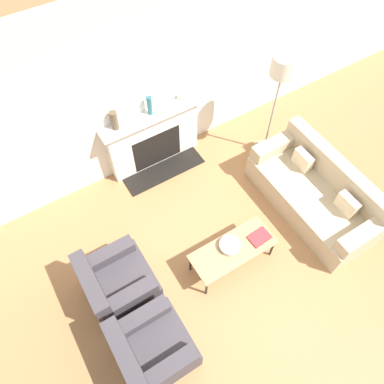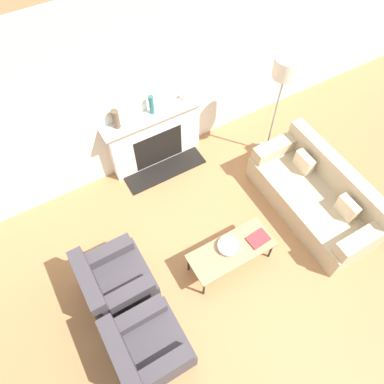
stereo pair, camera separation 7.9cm
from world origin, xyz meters
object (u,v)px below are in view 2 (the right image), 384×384
Objects in this scene: armchair_far at (115,282)px; mantel_vase_center_left at (152,105)px; couch at (316,196)px; fireplace at (156,139)px; coffee_table at (231,251)px; floor_lamp at (284,78)px; book at (258,239)px; bowl at (228,246)px; mantel_vase_center_right at (185,96)px; armchair_near at (147,348)px; mantel_vase_left at (116,119)px.

mantel_vase_center_left is (1.51, 1.77, 0.90)m from armchair_far.
fireplace is at bearing -141.58° from couch.
armchair_far reaches higher than coffee_table.
couch is at bearing -51.58° from fireplace.
floor_lamp is 6.03× the size of mantel_vase_center_left.
armchair_far reaches higher than book.
floor_lamp reaches higher than bowl.
armchair_far is at bearing -130.47° from mantel_vase_center_left.
mantel_vase_center_right is (0.56, 2.14, 0.67)m from bowl.
fireplace is 2.61m from couch.
coffee_table is 3.75× the size of mantel_vase_center_left.
armchair_far is (-1.51, -1.76, -0.20)m from fireplace.
couch is 1.10× the size of floor_lamp.
armchair_far is at bearing -162.76° from floor_lamp.
armchair_far is 5.80× the size of mantel_vase_center_right.
armchair_near and armchair_far have the same top height.
bowl is (1.49, 0.56, 0.15)m from armchair_near.
couch is at bearing -95.17° from armchair_far.
mantel_vase_center_left reaches higher than armchair_near.
book is at bearing -13.27° from bowl.
couch reaches higher than armchair_far.
book is (0.41, -2.22, -0.09)m from fireplace.
mantel_vase_center_left is (0.55, 0.00, 0.01)m from mantel_vase_left.
coffee_table is 2.34m from mantel_vase_center_left.
couch is 2.46× the size of armchair_far.
armchair_far is at bearing 166.18° from bowl.
fireplace is 5.23× the size of mantel_vase_center_left.
armchair_far is 2.94× the size of bowl.
armchair_far is 0.45× the size of floor_lamp.
coffee_table is at bearing -75.64° from mantel_vase_left.
coffee_table is (1.52, 0.51, 0.07)m from armchair_near.
armchair_near is 0.93m from armchair_far.
mantel_vase_center_left is 0.55m from mantel_vase_center_right.
armchair_near is at bearing -127.23° from mantel_vase_center_right.
coffee_table is 2.37m from mantel_vase_center_right.
fireplace is 1.39× the size of coffee_table.
mantel_vase_center_right is (0.54, 2.19, 0.75)m from coffee_table.
mantel_vase_center_right reaches higher than couch.
mantel_vase_center_right is (2.05, 2.70, 0.82)m from armchair_near.
bowl is 2.44m from floor_lamp.
mantel_vase_center_left is at bearing 0.00° from mantel_vase_left.
armchair_near reaches higher than coffee_table.
mantel_vase_left reaches higher than coffee_table.
bowl is at bearing 113.25° from coffee_table.
floor_lamp reaches higher than mantel_vase_center_left.
armchair_far is 1.55m from bowl.
mantel_vase_center_right is at bearing 1.57° from fireplace.
mantel_vase_center_left is at bearing -40.47° from armchair_far.
armchair_near is 0.72× the size of coffee_table.
mantel_vase_left is (-0.96, 2.24, 0.78)m from book.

